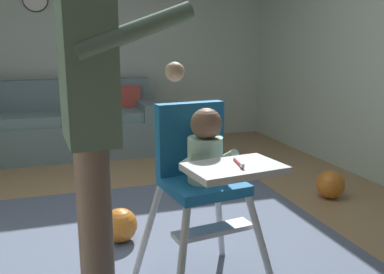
{
  "coord_description": "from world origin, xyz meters",
  "views": [
    {
      "loc": [
        -0.56,
        -2.52,
        1.25
      ],
      "look_at": [
        0.05,
        -0.61,
        0.81
      ],
      "focal_mm": 38.33,
      "sensor_mm": 36.0,
      "label": 1
    }
  ],
  "objects_px": {
    "couch": "(65,126)",
    "toy_ball": "(330,184)",
    "sippy_cup": "(175,105)",
    "high_chair": "(203,165)",
    "adult_standing": "(91,124)",
    "toy_ball_second": "(120,225)",
    "side_table": "(175,121)"
  },
  "relations": [
    {
      "from": "couch",
      "to": "high_chair",
      "type": "relative_size",
      "value": 2.19
    },
    {
      "from": "high_chair",
      "to": "toy_ball_second",
      "type": "height_order",
      "value": "high_chair"
    },
    {
      "from": "high_chair",
      "to": "adult_standing",
      "type": "relative_size",
      "value": 0.6
    },
    {
      "from": "toy_ball_second",
      "to": "side_table",
      "type": "bearing_deg",
      "value": 65.79
    },
    {
      "from": "couch",
      "to": "toy_ball_second",
      "type": "xyz_separation_m",
      "value": [
        0.29,
        -2.47,
        -0.22
      ]
    },
    {
      "from": "high_chair",
      "to": "sippy_cup",
      "type": "bearing_deg",
      "value": 159.38
    },
    {
      "from": "high_chair",
      "to": "side_table",
      "type": "bearing_deg",
      "value": 159.48
    },
    {
      "from": "high_chair",
      "to": "adult_standing",
      "type": "xyz_separation_m",
      "value": [
        -0.52,
        -0.04,
        0.24
      ]
    },
    {
      "from": "couch",
      "to": "toy_ball",
      "type": "bearing_deg",
      "value": 43.32
    },
    {
      "from": "high_chair",
      "to": "toy_ball",
      "type": "bearing_deg",
      "value": 114.96
    },
    {
      "from": "adult_standing",
      "to": "side_table",
      "type": "relative_size",
      "value": 3.14
    },
    {
      "from": "toy_ball_second",
      "to": "high_chair",
      "type": "bearing_deg",
      "value": -64.74
    },
    {
      "from": "couch",
      "to": "sippy_cup",
      "type": "distance_m",
      "value": 1.32
    },
    {
      "from": "adult_standing",
      "to": "toy_ball",
      "type": "bearing_deg",
      "value": 22.24
    },
    {
      "from": "high_chair",
      "to": "couch",
      "type": "bearing_deg",
      "value": -176.8
    },
    {
      "from": "side_table",
      "to": "sippy_cup",
      "type": "height_order",
      "value": "sippy_cup"
    },
    {
      "from": "toy_ball",
      "to": "toy_ball_second",
      "type": "bearing_deg",
      "value": -171.85
    },
    {
      "from": "adult_standing",
      "to": "sippy_cup",
      "type": "distance_m",
      "value": 3.12
    },
    {
      "from": "adult_standing",
      "to": "toy_ball",
      "type": "distance_m",
      "value": 2.37
    },
    {
      "from": "toy_ball_second",
      "to": "sippy_cup",
      "type": "bearing_deg",
      "value": 65.67
    },
    {
      "from": "sippy_cup",
      "to": "adult_standing",
      "type": "bearing_deg",
      "value": -112.12
    },
    {
      "from": "toy_ball",
      "to": "side_table",
      "type": "relative_size",
      "value": 0.46
    },
    {
      "from": "adult_standing",
      "to": "toy_ball_second",
      "type": "xyz_separation_m",
      "value": [
        0.2,
        0.73,
        -0.81
      ]
    },
    {
      "from": "couch",
      "to": "toy_ball",
      "type": "height_order",
      "value": "couch"
    },
    {
      "from": "side_table",
      "to": "couch",
      "type": "bearing_deg",
      "value": 165.44
    },
    {
      "from": "couch",
      "to": "toy_ball",
      "type": "xyz_separation_m",
      "value": [
        2.08,
        -2.21,
        -0.21
      ]
    },
    {
      "from": "high_chair",
      "to": "adult_standing",
      "type": "bearing_deg",
      "value": -93.55
    },
    {
      "from": "sippy_cup",
      "to": "side_table",
      "type": "bearing_deg",
      "value": 180.0
    },
    {
      "from": "toy_ball_second",
      "to": "sippy_cup",
      "type": "distance_m",
      "value": 2.4
    },
    {
      "from": "adult_standing",
      "to": "couch",
      "type": "bearing_deg",
      "value": 87.56
    },
    {
      "from": "couch",
      "to": "toy_ball_second",
      "type": "bearing_deg",
      "value": 6.7
    },
    {
      "from": "adult_standing",
      "to": "high_chair",
      "type": "bearing_deg",
      "value": 0.21
    }
  ]
}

